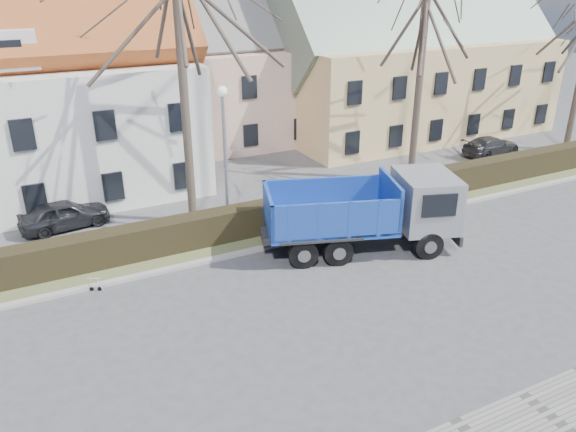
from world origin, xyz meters
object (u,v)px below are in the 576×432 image
cart_frame (89,284)px  parked_car_b (491,146)px  streetlight (225,160)px  parked_car_a (64,214)px  dump_truck (355,213)px

cart_frame → parked_car_b: (24.01, 5.34, 0.27)m
streetlight → parked_car_a: streetlight is taller
dump_truck → parked_car_b: 15.68m
parked_car_a → parked_car_b: parked_car_a is taller
parked_car_b → parked_car_a: bearing=85.4°
streetlight → parked_car_b: bearing=8.8°
dump_truck → parked_car_a: bearing=162.2°
streetlight → cart_frame: streetlight is taller
cart_frame → parked_car_a: parked_car_a is taller
parked_car_a → cart_frame: bearing=173.7°
parked_car_a → dump_truck: bearing=-133.2°
streetlight → parked_car_b: size_ratio=1.62×
streetlight → parked_car_b: streetlight is taller
dump_truck → cart_frame: (-9.89, 1.42, -1.26)m
dump_truck → streetlight: bearing=151.7°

